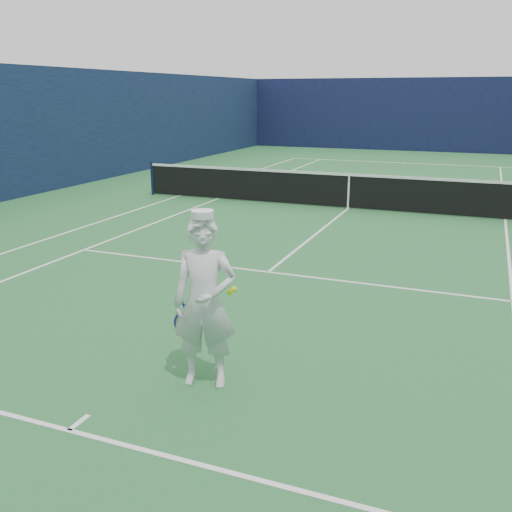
{
  "coord_description": "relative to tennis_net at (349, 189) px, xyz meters",
  "views": [
    {
      "loc": [
        3.49,
        -15.71,
        3.15
      ],
      "look_at": [
        0.81,
        -9.02,
        1.09
      ],
      "focal_mm": 40.0,
      "sensor_mm": 36.0,
      "label": 1
    }
  ],
  "objects": [
    {
      "name": "ground",
      "position": [
        0.0,
        0.0,
        -0.55
      ],
      "size": [
        80.0,
        80.0,
        0.0
      ],
      "primitive_type": "plane",
      "color": "#266632",
      "rests_on": "ground"
    },
    {
      "name": "tennis_player",
      "position": [
        0.81,
        -10.52,
        0.41
      ],
      "size": [
        0.88,
        0.63,
        1.98
      ],
      "rotation": [
        0.0,
        0.0,
        0.27
      ],
      "color": "white",
      "rests_on": "ground"
    },
    {
      "name": "tennis_net",
      "position": [
        0.0,
        0.0,
        0.0
      ],
      "size": [
        12.88,
        0.09,
        1.07
      ],
      "color": "#141E4C",
      "rests_on": "ground"
    },
    {
      "name": "windscreen_fence",
      "position": [
        0.0,
        0.0,
        1.45
      ],
      "size": [
        20.12,
        36.12,
        4.0
      ],
      "color": "#0E1335",
      "rests_on": "ground"
    },
    {
      "name": "court_markings",
      "position": [
        0.0,
        0.0,
        -0.55
      ],
      "size": [
        11.03,
        23.83,
        0.01
      ],
      "color": "white",
      "rests_on": "ground"
    }
  ]
}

